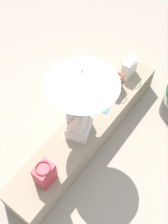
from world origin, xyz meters
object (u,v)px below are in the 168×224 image
(handbag_black, at_px, (116,84))
(shoulder_bag_spare, at_px, (45,174))
(parasol, at_px, (82,78))
(person_seated, at_px, (79,115))
(tote_bag_canvas, at_px, (129,67))
(magazine, at_px, (104,104))

(handbag_black, height_order, shoulder_bag_spare, shoulder_bag_spare)
(parasol, bearing_deg, shoulder_bag_spare, 5.92)
(person_seated, relative_size, parasol, 0.79)
(parasol, distance_m, shoulder_bag_spare, 1.20)
(parasol, bearing_deg, tote_bag_canvas, -178.78)
(person_seated, distance_m, parasol, 0.63)
(handbag_black, bearing_deg, person_seated, 0.69)
(parasol, relative_size, tote_bag_canvas, 3.50)
(tote_bag_canvas, bearing_deg, shoulder_bag_spare, 3.13)
(tote_bag_canvas, relative_size, shoulder_bag_spare, 0.94)
(parasol, relative_size, magazine, 4.08)
(magazine, bearing_deg, parasol, -10.85)
(handbag_black, distance_m, magazine, 0.36)
(parasol, distance_m, tote_bag_canvas, 1.51)
(tote_bag_canvas, xyz_separation_m, shoulder_bag_spare, (2.09, 0.11, 0.01))
(person_seated, distance_m, shoulder_bag_spare, 0.81)
(handbag_black, height_order, magazine, handbag_black)
(tote_bag_canvas, distance_m, shoulder_bag_spare, 2.09)
(person_seated, xyz_separation_m, handbag_black, (-0.92, -0.01, -0.25))
(person_seated, xyz_separation_m, shoulder_bag_spare, (0.78, 0.09, -0.22))
(parasol, bearing_deg, handbag_black, -178.92)
(parasol, xyz_separation_m, shoulder_bag_spare, (0.84, 0.09, -0.85))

